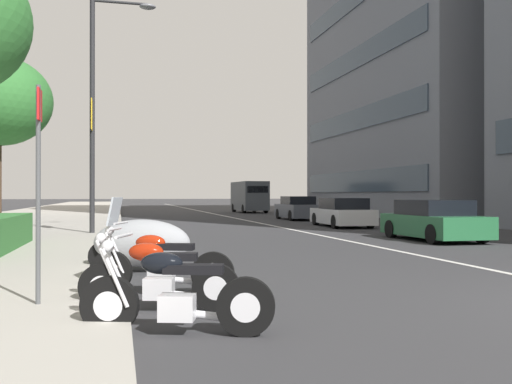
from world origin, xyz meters
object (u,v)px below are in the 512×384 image
(car_far_down_avenue, at_px, (434,221))
(street_lamp_with_banners, at_px, (101,94))
(car_lead_in_lane, at_px, (297,209))
(motorcycle_second_in_row, at_px, (159,265))
(motorcycle_mid_row, at_px, (175,297))
(car_approaching_light, at_px, (342,213))
(parking_sign_by_curb, at_px, (39,173))
(motorcycle_under_tarp, at_px, (141,243))
(motorcycle_by_sign_pole, at_px, (157,279))
(delivery_van_ahead, at_px, (249,196))

(car_far_down_avenue, distance_m, street_lamp_with_banners, 12.49)
(car_far_down_avenue, xyz_separation_m, car_lead_in_lane, (16.09, -0.35, 0.02))
(motorcycle_second_in_row, relative_size, car_far_down_avenue, 0.52)
(motorcycle_mid_row, bearing_deg, car_approaching_light, -100.18)
(motorcycle_second_in_row, distance_m, car_lead_in_lane, 26.37)
(car_approaching_light, bearing_deg, street_lamp_with_banners, 113.15)
(parking_sign_by_curb, bearing_deg, motorcycle_second_in_row, -52.44)
(parking_sign_by_curb, bearing_deg, motorcycle_under_tarp, -20.00)
(motorcycle_by_sign_pole, relative_size, car_lead_in_lane, 0.46)
(motorcycle_mid_row, relative_size, car_lead_in_lane, 0.46)
(motorcycle_under_tarp, xyz_separation_m, street_lamp_with_banners, (9.91, 1.04, 4.60))
(motorcycle_under_tarp, relative_size, car_approaching_light, 0.45)
(motorcycle_mid_row, distance_m, motorcycle_under_tarp, 5.25)
(motorcycle_second_in_row, relative_size, car_lead_in_lane, 0.48)
(motorcycle_mid_row, bearing_deg, motorcycle_under_tarp, -71.46)
(car_lead_in_lane, distance_m, parking_sign_by_curb, 28.13)
(delivery_van_ahead, bearing_deg, car_lead_in_lane, 177.61)
(motorcycle_by_sign_pole, xyz_separation_m, car_far_down_avenue, (9.57, -9.73, 0.23))
(motorcycle_by_sign_pole, relative_size, motorcycle_under_tarp, 1.00)
(street_lamp_with_banners, bearing_deg, motorcycle_mid_row, -175.42)
(delivery_van_ahead, distance_m, street_lamp_with_banners, 28.86)
(motorcycle_mid_row, relative_size, delivery_van_ahead, 0.37)
(car_far_down_avenue, bearing_deg, motorcycle_under_tarp, 119.81)
(motorcycle_second_in_row, bearing_deg, car_lead_in_lane, -93.76)
(car_approaching_light, bearing_deg, delivery_van_ahead, 1.42)
(motorcycle_mid_row, height_order, car_approaching_light, car_approaching_light)
(parking_sign_by_curb, bearing_deg, motorcycle_by_sign_pole, -91.34)
(car_lead_in_lane, relative_size, delivery_van_ahead, 0.80)
(motorcycle_second_in_row, bearing_deg, parking_sign_by_curb, 56.03)
(motorcycle_under_tarp, xyz_separation_m, parking_sign_by_curb, (-3.86, 1.40, 1.23))
(motorcycle_under_tarp, height_order, car_approaching_light, car_approaching_light)
(delivery_van_ahead, bearing_deg, motorcycle_under_tarp, 162.60)
(car_far_down_avenue, relative_size, parking_sign_by_curb, 1.52)
(motorcycle_under_tarp, distance_m, delivery_van_ahead, 37.62)
(motorcycle_under_tarp, bearing_deg, street_lamp_with_banners, -67.67)
(motorcycle_mid_row, xyz_separation_m, car_approaching_light, (19.23, -9.73, 0.23))
(motorcycle_second_in_row, bearing_deg, car_approaching_light, -101.87)
(car_approaching_light, bearing_deg, car_lead_in_lane, 0.95)
(street_lamp_with_banners, bearing_deg, car_far_down_avenue, -111.35)
(motorcycle_by_sign_pole, xyz_separation_m, car_approaching_light, (17.88, -9.83, 0.24))
(car_lead_in_lane, bearing_deg, motorcycle_by_sign_pole, 159.78)
(car_far_down_avenue, height_order, car_lead_in_lane, car_lead_in_lane)
(motorcycle_mid_row, distance_m, motorcycle_by_sign_pole, 1.36)
(motorcycle_by_sign_pole, xyz_separation_m, motorcycle_under_tarp, (3.89, 0.07, 0.15))
(car_lead_in_lane, xyz_separation_m, street_lamp_with_banners, (-11.85, 11.19, 4.49))
(motorcycle_by_sign_pole, bearing_deg, street_lamp_with_banners, -70.27)
(motorcycle_by_sign_pole, distance_m, car_far_down_avenue, 13.65)
(motorcycle_under_tarp, bearing_deg, car_lead_in_lane, -98.66)
(motorcycle_mid_row, distance_m, parking_sign_by_curb, 2.51)
(car_far_down_avenue, relative_size, car_lead_in_lane, 0.93)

